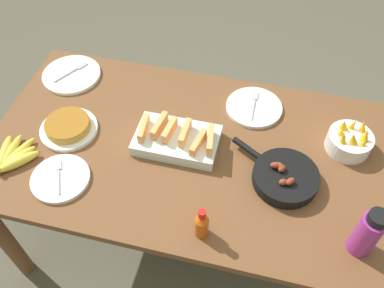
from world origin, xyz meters
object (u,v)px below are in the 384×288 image
Objects in this scene: banana_bunch at (13,157)px; skillet at (284,177)px; melon_tray at (177,139)px; hot_sauce_bottle at (202,224)px; empty_plate_far_left at (61,178)px; frittata_plate_center at (68,127)px; empty_plate_far_right at (254,107)px; empty_plate_near_front at (72,75)px; water_bottle at (367,233)px; fruit_bowl_mango at (350,141)px.

skillet is at bearing 8.30° from banana_bunch.
melon_tray is 2.31× the size of hot_sauce_bottle.
frittata_plate_center is at bearing 107.36° from empty_plate_far_left.
hot_sauce_bottle reaches higher than frittata_plate_center.
melon_tray is at bearing -134.76° from empty_plate_far_right.
melon_tray reaches higher than empty_plate_near_front.
banana_bunch is at bearing -91.52° from empty_plate_near_front.
water_bottle reaches higher than skillet.
banana_bunch is at bearing -150.10° from empty_plate_far_right.
hot_sauce_bottle is (0.64, -0.32, 0.04)m from frittata_plate_center.
banana_bunch is 0.77× the size of empty_plate_near_front.
hot_sauce_bottle reaches higher than empty_plate_far_right.
frittata_plate_center is at bearing -175.60° from melon_tray.
water_bottle is at bearing -84.82° from fruit_bowl_mango.
frittata_plate_center reaches higher than empty_plate_near_front.
fruit_bowl_mango reaches higher than melon_tray.
water_bottle reaches higher than fruit_bowl_mango.
water_bottle is at bearing 173.43° from skillet.
fruit_bowl_mango is at bearing 12.41° from melon_tray.
frittata_plate_center is (-0.89, 0.04, -0.01)m from skillet.
melon_tray is at bearing 20.76° from skillet.
frittata_plate_center reaches higher than empty_plate_far_left.
fruit_bowl_mango is (1.26, 0.37, 0.03)m from banana_bunch.
banana_bunch is at bearing -127.09° from frittata_plate_center.
empty_plate_near_front is 1.26× the size of water_bottle.
empty_plate_far_left is 1.09m from water_bottle.
banana_bunch is 0.64m from melon_tray.
empty_plate_near_front is 1.41m from water_bottle.
hot_sauce_bottle reaches higher than fruit_bowl_mango.
empty_plate_far_left is at bearing -69.52° from empty_plate_near_front.
water_bottle is (1.16, -0.25, 0.08)m from frittata_plate_center.
melon_tray is at bearing 158.03° from water_bottle.
skillet is 1.56× the size of empty_plate_far_left.
empty_plate_far_left and empty_plate_far_right have the same top height.
empty_plate_far_left is 0.85m from empty_plate_far_right.
fruit_bowl_mango is 0.70m from hot_sauce_bottle.
empty_plate_near_front is at bearing 140.33° from hot_sauce_bottle.
banana_bunch is 1.04m from skillet.
melon_tray is at bearing 117.04° from hot_sauce_bottle.
empty_plate_far_left is 1.04× the size of water_bottle.
empty_plate_far_left is 1.54× the size of hot_sauce_bottle.
empty_plate_far_right is at bearing 23.01° from frittata_plate_center.
frittata_plate_center is 1.65× the size of hot_sauce_bottle.
fruit_bowl_mango reaches higher than empty_plate_near_front.
water_bottle is 1.48× the size of hot_sauce_bottle.
frittata_plate_center reaches higher than banana_bunch.
hot_sauce_bottle is (0.77, -0.64, 0.05)m from empty_plate_near_front.
skillet is at bearing 13.36° from empty_plate_far_left.
skillet is 1.46× the size of frittata_plate_center.
frittata_plate_center is 0.97× the size of empty_plate_far_right.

